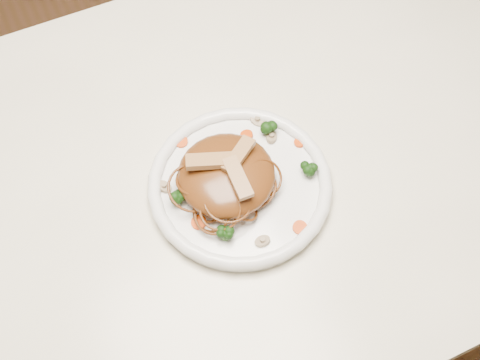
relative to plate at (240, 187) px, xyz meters
name	(u,v)px	position (x,y,z in m)	size (l,w,h in m)	color
ground	(219,317)	(-0.03, 0.06, -0.76)	(4.00, 4.00, 0.00)	brown
table	(207,199)	(-0.03, 0.06, -0.11)	(1.20, 0.80, 0.75)	white
plate	(240,187)	(0.00, 0.00, 0.00)	(0.27, 0.27, 0.02)	white
noodle_mound	(226,175)	(-0.02, 0.01, 0.03)	(0.14, 0.14, 0.05)	#663113
chicken_a	(239,155)	(0.01, 0.02, 0.06)	(0.06, 0.02, 0.01)	tan
chicken_b	(211,161)	(-0.03, 0.02, 0.06)	(0.07, 0.02, 0.01)	tan
chicken_c	(238,178)	(-0.01, -0.02, 0.06)	(0.07, 0.02, 0.01)	tan
broccoli_0	(268,127)	(0.08, 0.07, 0.02)	(0.02, 0.02, 0.03)	#12370B
broccoli_1	(178,195)	(-0.09, 0.01, 0.02)	(0.02, 0.02, 0.03)	#12370B
broccoli_2	(225,232)	(-0.05, -0.07, 0.03)	(0.03, 0.03, 0.03)	#12370B
broccoli_3	(309,167)	(0.10, -0.02, 0.02)	(0.03, 0.03, 0.03)	#12370B
carrot_0	(247,135)	(0.05, 0.07, 0.01)	(0.02, 0.02, 0.01)	#E23A08
carrot_1	(199,222)	(-0.08, -0.03, 0.01)	(0.02, 0.02, 0.01)	#E23A08
carrot_2	(300,142)	(0.11, 0.03, 0.01)	(0.02, 0.02, 0.01)	#E23A08
carrot_3	(181,142)	(-0.05, 0.11, 0.01)	(0.02, 0.02, 0.01)	#E23A08
carrot_4	(300,227)	(0.05, -0.10, 0.01)	(0.02, 0.02, 0.01)	#E23A08
mushroom_0	(262,241)	(-0.01, -0.10, 0.01)	(0.02, 0.02, 0.01)	tan
mushroom_1	(271,137)	(0.08, 0.05, 0.01)	(0.02, 0.02, 0.01)	tan
mushroom_2	(164,187)	(-0.10, 0.04, 0.01)	(0.02, 0.02, 0.01)	tan
mushroom_3	(257,120)	(0.07, 0.09, 0.01)	(0.03, 0.03, 0.01)	tan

